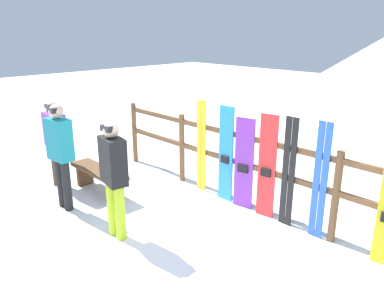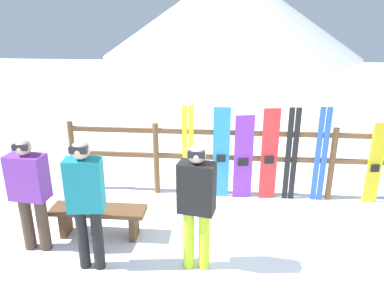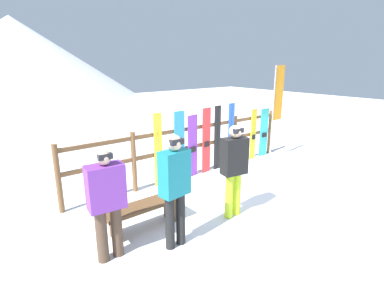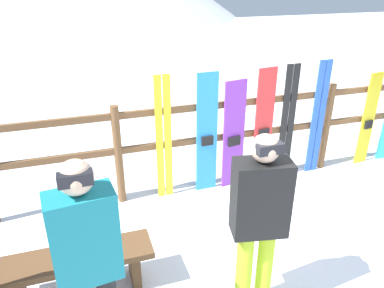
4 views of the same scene
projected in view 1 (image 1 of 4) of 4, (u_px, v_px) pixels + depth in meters
ground_plane at (168, 243)px, 4.97m from camera, size 40.00×40.00×0.00m
fence at (246, 161)px, 5.82m from camera, size 5.98×0.10×1.27m
bench at (99, 175)px, 6.41m from camera, size 1.33×0.36×0.44m
person_teal at (60, 149)px, 5.68m from camera, size 0.44×0.28×1.68m
person_black at (114, 172)px, 4.88m from camera, size 0.46×0.31×1.62m
person_purple at (56, 139)px, 6.51m from camera, size 0.50×0.31×1.55m
ski_pair_yellow at (201, 146)px, 6.40m from camera, size 0.20×0.02×1.60m
snowboard_blue at (226, 155)px, 6.02m from camera, size 0.28×0.06×1.58m
snowboard_purple at (244, 164)px, 5.79m from camera, size 0.32×0.10×1.46m
snowboard_red at (267, 167)px, 5.48m from camera, size 0.28×0.09×1.58m
ski_pair_black at (288, 173)px, 5.23m from camera, size 0.20×0.02×1.60m
ski_pair_blue at (320, 182)px, 4.90m from camera, size 0.19×0.02×1.62m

